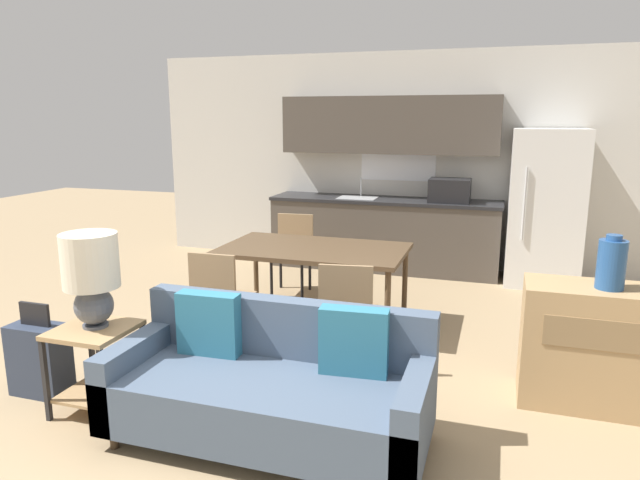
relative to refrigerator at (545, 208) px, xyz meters
The scene contains 14 objects.
ground_plane 4.69m from the refrigerator, 113.99° to the right, with size 20.00×20.00×0.00m, color #9E8460.
wall_back 1.97m from the refrigerator, 167.26° to the left, with size 6.40×0.07×2.70m.
kitchen_counter 1.86m from the refrigerator, behind, with size 2.86×0.65×2.15m.
refrigerator is the anchor object (origin of this frame).
dining_table 2.95m from the refrigerator, 135.14° to the right, with size 1.67×0.98×0.73m.
couch 4.37m from the refrigerator, 113.25° to the right, with size 1.88×0.80×0.83m.
side_table 5.01m from the refrigerator, 125.98° to the right, with size 0.47×0.47×0.57m.
table_lamp 4.97m from the refrigerator, 126.11° to the right, with size 0.35×0.35×0.62m.
credenza 3.02m from the refrigerator, 84.24° to the right, with size 1.18×0.46×0.82m.
vase 3.00m from the refrigerator, 85.94° to the right, with size 0.17×0.17×0.35m.
dining_chair_near_right 3.32m from the refrigerator, 117.89° to the right, with size 0.48×0.48×0.85m.
dining_chair_far_left 2.91m from the refrigerator, 155.64° to the right, with size 0.45×0.45×0.85m.
dining_chair_near_left 3.93m from the refrigerator, 132.14° to the right, with size 0.43×0.43×0.85m.
suitcase 5.31m from the refrigerator, 131.16° to the right, with size 0.39×0.22×0.66m.
Camera 1 is at (1.39, -2.68, 1.90)m, focal length 32.00 mm.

